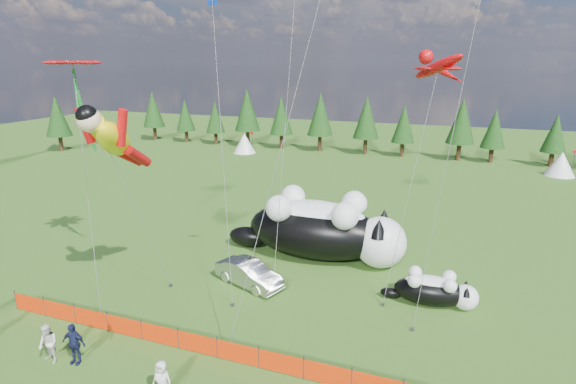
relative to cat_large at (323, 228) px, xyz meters
The scene contains 14 objects.
ground 9.44m from the cat_large, 105.47° to the right, with size 160.00×160.00×0.00m, color #0F3609.
safety_fence 12.23m from the cat_large, 101.68° to the right, with size 22.06×0.06×1.10m.
tree_line 36.26m from the cat_large, 93.89° to the left, with size 90.00×4.00×8.00m, color black, non-canonical shape.
festival_tents 32.29m from the cat_large, 74.65° to the left, with size 50.00×3.20×2.80m, color white, non-canonical shape.
cat_large is the anchor object (origin of this frame).
cat_small 8.31m from the cat_large, 27.33° to the right, with size 5.10×1.92×1.84m.
car 6.14m from the cat_large, 120.08° to the right, with size 1.53×4.40×1.45m, color #B7B7BC.
spectator_b 16.79m from the cat_large, 119.29° to the right, with size 0.88×0.52×1.80m, color silver.
spectator_c 15.97m from the cat_large, 116.56° to the right, with size 1.12×0.57×1.90m, color #161A3D.
spectator_e 15.02m from the cat_large, 98.62° to the right, with size 0.82×0.53×1.67m, color silver.
superhero_kite 14.14m from the cat_large, 131.81° to the right, with size 5.76×5.92×11.16m.
gecko_kite 12.41m from the cat_large, 28.16° to the left, with size 6.08×11.25×14.77m.
flower_kite 17.61m from the cat_large, 151.36° to the right, with size 5.78×6.08×13.85m.
diamond_kite_a 14.81m from the cat_large, 159.98° to the right, with size 4.17×6.08×17.45m.
Camera 1 is at (9.76, -17.96, 12.63)m, focal length 28.00 mm.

